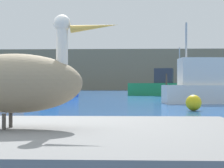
{
  "coord_description": "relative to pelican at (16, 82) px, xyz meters",
  "views": [
    {
      "loc": [
        1.38,
        -3.57,
        1.16
      ],
      "look_at": [
        0.71,
        13.59,
        1.18
      ],
      "focal_mm": 60.34,
      "sensor_mm": 36.0,
      "label": 1
    }
  ],
  "objects": [
    {
      "name": "pelican",
      "position": [
        0.0,
        0.0,
        0.0
      ],
      "size": [
        1.34,
        0.47,
        0.88
      ],
      "rotation": [
        0.0,
        0.0,
        -0.0
      ],
      "color": "gray",
      "rests_on": "pier_dock"
    },
    {
      "name": "fishing_boat_green",
      "position": [
        4.47,
        36.65,
        -0.22
      ],
      "size": [
        6.85,
        3.31,
        5.0
      ],
      "rotation": [
        0.0,
        0.0,
        -0.22
      ],
      "color": "#1E8C4C",
      "rests_on": "ground"
    },
    {
      "name": "fishing_boat_white",
      "position": [
        6.17,
        20.36,
        -0.18
      ],
      "size": [
        6.92,
        2.58,
        4.95
      ],
      "rotation": [
        0.0,
        0.0,
        3.22
      ],
      "color": "white",
      "rests_on": "ground"
    },
    {
      "name": "mooring_buoy",
      "position": [
        3.82,
        13.88,
        -0.82
      ],
      "size": [
        0.7,
        0.7,
        0.7
      ],
      "primitive_type": "sphere",
      "color": "yellow",
      "rests_on": "ground"
    },
    {
      "name": "hillside_backdrop",
      "position": [
        -0.52,
        81.14,
        3.14
      ],
      "size": [
        140.0,
        10.93,
        8.63
      ],
      "primitive_type": "cube",
      "color": "#7F755B",
      "rests_on": "ground"
    },
    {
      "name": "fishing_boat_blue",
      "position": [
        -6.64,
        32.76,
        -0.18
      ],
      "size": [
        5.66,
        1.98,
        4.05
      ],
      "rotation": [
        0.0,
        0.0,
        3.11
      ],
      "color": "blue",
      "rests_on": "ground"
    }
  ]
}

